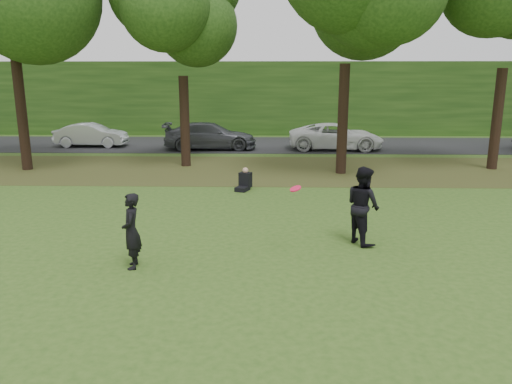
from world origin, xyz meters
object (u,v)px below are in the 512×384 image
Objects in this scene: frisbee at (295,189)px; seated_person at (245,182)px; player_right at (363,205)px; player_left at (131,231)px.

frisbee reaches higher than seated_person.
player_right is 2.12m from frisbee.
seated_person is (2.13, 7.68, -0.54)m from player_left.
player_left is 0.86× the size of player_right.
player_right is 5.53× the size of frisbee.
seated_person is (-3.28, 5.88, -0.68)m from player_right.
frisbee is 0.43× the size of seated_person.
player_right is 6.77m from seated_person.
player_left is 7.98m from seated_person.
frisbee is (3.64, 0.82, 0.79)m from player_left.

